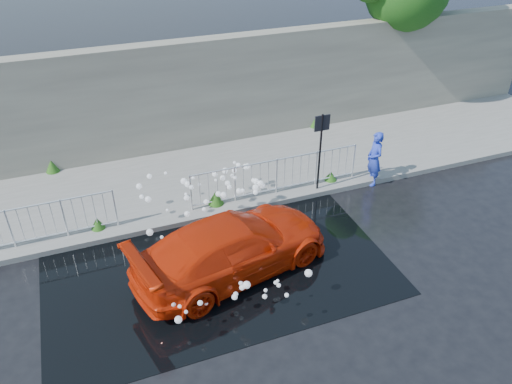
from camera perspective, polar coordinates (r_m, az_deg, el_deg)
ground at (r=11.31m, az=-5.36°, el=-12.27°), size 90.00×90.00×0.00m
pavement at (r=15.15m, az=-10.69°, el=0.73°), size 30.00×4.00×0.15m
curb at (r=13.50m, az=-8.96°, el=-3.46°), size 30.00×0.25×0.16m
retaining_wall at (r=16.28m, az=-12.94°, el=10.05°), size 30.00×0.60×3.50m
puddle at (r=12.10m, az=-4.41°, el=-8.53°), size 8.00×5.00×0.01m
sign_post at (r=13.95m, az=7.42°, el=5.87°), size 0.45×0.06×2.50m
railing_left at (r=13.46m, az=-26.34°, el=-3.66°), size 5.05×0.05×1.10m
railing_right at (r=14.15m, az=2.35°, el=1.99°), size 5.05×0.05×1.10m
weeds at (r=14.61m, az=-11.50°, el=0.47°), size 12.17×3.93×0.40m
water_spray at (r=12.79m, az=-4.25°, el=-1.56°), size 3.62×5.49×0.98m
red_car at (r=11.57m, az=-2.71°, el=-6.27°), size 5.10×3.03×1.39m
person at (r=15.13m, az=13.39°, el=3.71°), size 0.46×0.65×1.68m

